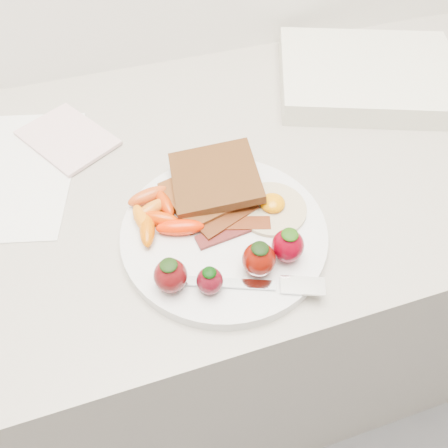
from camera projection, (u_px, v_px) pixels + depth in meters
name	position (u px, v px, depth m)	size (l,w,h in m)	color
counter	(204.00, 307.00, 1.02)	(2.00, 0.60, 0.90)	gray
plate	(224.00, 233.00, 0.58)	(0.27, 0.27, 0.02)	silver
toast_lower	(204.00, 195.00, 0.60)	(0.09, 0.09, 0.01)	#4B2E0E
toast_upper	(215.00, 177.00, 0.60)	(0.12, 0.12, 0.01)	#37200C
fried_egg	(272.00, 207.00, 0.58)	(0.10, 0.10, 0.02)	beige
bacon_strips	(232.00, 225.00, 0.57)	(0.10, 0.06, 0.01)	black
baby_carrots	(157.00, 215.00, 0.57)	(0.09, 0.10, 0.02)	#CE6818
strawberries	(237.00, 262.00, 0.51)	(0.18, 0.05, 0.05)	#510A0C
fork	(259.00, 284.00, 0.51)	(0.18, 0.08, 0.00)	silver
paper_sheet	(6.00, 172.00, 0.66)	(0.20, 0.27, 0.00)	white
notepad	(67.00, 138.00, 0.70)	(0.10, 0.15, 0.01)	beige
appliance	(369.00, 75.00, 0.78)	(0.31, 0.25, 0.04)	silver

